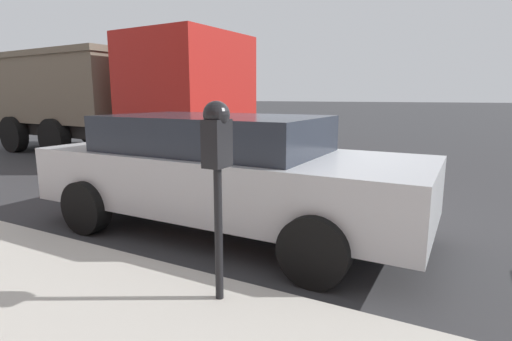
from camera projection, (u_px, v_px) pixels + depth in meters
ground_plane at (291, 217)px, 5.46m from camera, size 220.00×220.00×0.00m
parking_meter at (217, 151)px, 2.82m from camera, size 0.21×0.19×1.48m
car_silver at (224, 170)px, 4.80m from camera, size 1.98×4.65×1.40m
dump_truck at (111, 94)px, 11.17m from camera, size 3.21×8.09×3.08m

